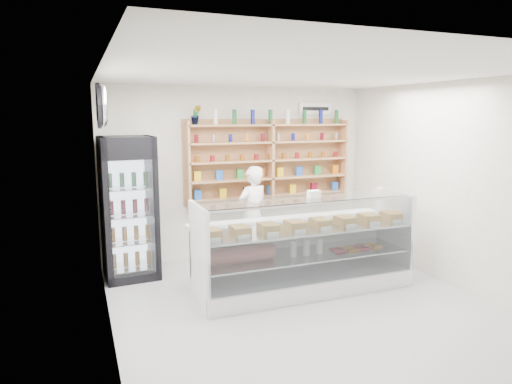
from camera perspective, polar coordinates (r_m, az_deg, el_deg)
name	(u,v)px	position (r m, az deg, el deg)	size (l,w,h in m)	color
room	(310,197)	(5.34, 6.75, -0.61)	(5.00, 5.00, 5.00)	#9B9B9F
display_counter	(304,265)	(6.24, 5.98, -9.02)	(2.93, 0.87, 1.28)	white
shop_worker	(253,215)	(7.21, -0.44, -2.90)	(0.57, 0.37, 1.56)	white
drinks_cooler	(129,208)	(6.78, -15.62, -1.92)	(0.77, 0.75, 2.05)	black
wall_shelving	(270,160)	(7.62, 1.79, 3.96)	(2.84, 0.28, 1.33)	tan
potted_plant	(196,115)	(7.18, -7.51, 9.53)	(0.16, 0.13, 0.30)	#1E6626
security_mirror	(103,106)	(5.84, -18.59, 10.19)	(0.15, 0.50, 0.50)	silver
wall_sign	(315,109)	(8.09, 7.42, 10.29)	(0.62, 0.03, 0.20)	white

